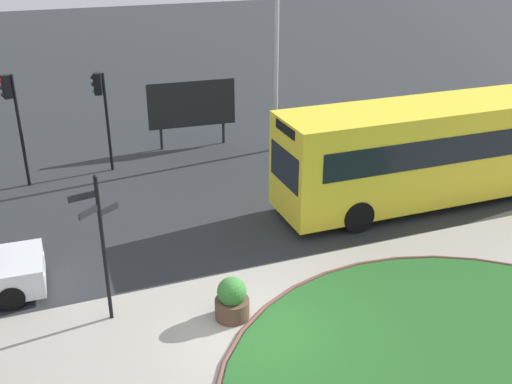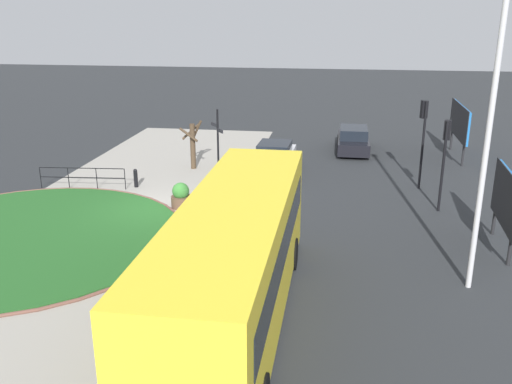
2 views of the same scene
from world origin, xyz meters
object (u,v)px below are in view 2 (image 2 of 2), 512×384
(billboard_right, at_px, (506,200))
(traffic_light_far, at_px, (446,145))
(billboard_left, at_px, (460,122))
(planter_near_signpost, at_px, (181,196))
(car_near_lane, at_px, (274,158))
(car_far_lane, at_px, (353,140))
(bus_yellow, at_px, (236,260))
(traffic_light_near, at_px, (423,125))
(bollard_foreground, at_px, (136,178))
(street_tree_bare, at_px, (193,143))
(lamppost_tall, at_px, (491,116))
(signpost_directional, at_px, (218,144))

(billboard_right, bearing_deg, traffic_light_far, -155.57)
(billboard_left, xyz_separation_m, planter_near_signpost, (10.35, -12.80, -1.51))
(car_near_lane, bearing_deg, car_far_lane, 141.89)
(car_far_lane, height_order, planter_near_signpost, car_far_lane)
(bus_yellow, relative_size, traffic_light_near, 2.70)
(bollard_foreground, bearing_deg, car_near_lane, 122.42)
(bollard_foreground, relative_size, street_tree_bare, 0.35)
(car_near_lane, height_order, car_far_lane, same)
(bus_yellow, distance_m, lamppost_tall, 7.79)
(billboard_right, bearing_deg, billboard_left, 179.47)
(bollard_foreground, height_order, lamppost_tall, lamppost_tall)
(traffic_light_near, bearing_deg, car_far_lane, 7.94)
(signpost_directional, relative_size, lamppost_tall, 0.38)
(bus_yellow, xyz_separation_m, billboard_left, (-18.74, 8.91, 0.20))
(signpost_directional, height_order, lamppost_tall, lamppost_tall)
(car_near_lane, relative_size, lamppost_tall, 0.45)
(traffic_light_far, xyz_separation_m, billboard_left, (-9.00, 2.31, -0.72))
(bollard_foreground, relative_size, car_far_lane, 0.19)
(bollard_foreground, relative_size, billboard_left, 0.18)
(traffic_light_far, distance_m, billboard_left, 9.32)
(car_far_lane, height_order, billboard_right, billboard_right)
(traffic_light_near, relative_size, street_tree_bare, 1.59)
(car_far_lane, distance_m, billboard_left, 5.84)
(lamppost_tall, relative_size, billboard_left, 1.93)
(signpost_directional, distance_m, bus_yellow, 11.48)
(traffic_light_far, relative_size, billboard_left, 0.75)
(bollard_foreground, bearing_deg, planter_near_signpost, 49.92)
(billboard_left, bearing_deg, billboard_right, -3.13)
(traffic_light_near, xyz_separation_m, traffic_light_far, (2.99, 0.48, -0.20))
(car_near_lane, distance_m, car_far_lane, 6.26)
(traffic_light_near, distance_m, billboard_left, 6.69)
(traffic_light_far, height_order, planter_near_signpost, traffic_light_far)
(signpost_directional, distance_m, street_tree_bare, 3.85)
(signpost_directional, relative_size, car_near_lane, 0.86)
(signpost_directional, bearing_deg, bollard_foreground, -85.14)
(car_far_lane, xyz_separation_m, traffic_light_near, (6.61, 2.86, 2.26))
(bollard_foreground, xyz_separation_m, bus_yellow, (10.78, 6.72, 1.34))
(traffic_light_far, relative_size, billboard_right, 1.03)
(signpost_directional, bearing_deg, planter_near_signpost, -20.17)
(bus_yellow, height_order, billboard_left, bus_yellow)
(car_far_lane, relative_size, traffic_light_near, 1.14)
(planter_near_signpost, bearing_deg, car_far_lane, 146.87)
(car_near_lane, xyz_separation_m, street_tree_bare, (0.27, -4.15, 0.68))
(car_near_lane, distance_m, street_tree_bare, 4.22)
(bus_yellow, distance_m, billboard_left, 20.75)
(street_tree_bare, bearing_deg, traffic_light_far, 68.48)
(car_near_lane, relative_size, traffic_light_far, 1.15)
(lamppost_tall, height_order, planter_near_signpost, lamppost_tall)
(car_far_lane, xyz_separation_m, lamppost_tall, (16.35, 3.14, 4.42))
(lamppost_tall, bearing_deg, bollard_foreground, -120.71)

